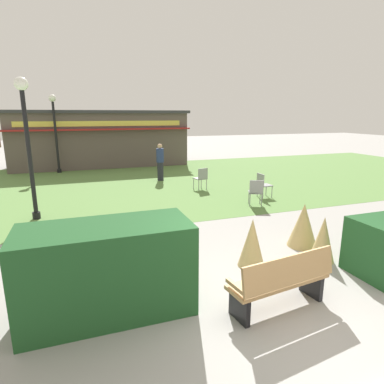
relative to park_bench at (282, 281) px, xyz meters
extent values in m
plane|color=#999691|center=(-0.12, -0.14, -0.48)|extent=(80.00, 80.00, 0.00)
cube|color=#5B8442|center=(-0.12, 10.38, -0.48)|extent=(36.00, 12.00, 0.01)
cube|color=tan|center=(-0.01, 0.07, -0.03)|extent=(1.75, 0.70, 0.06)
cube|color=tan|center=(0.02, -0.15, 0.25)|extent=(1.70, 0.35, 0.44)
cube|color=black|center=(-0.73, -0.03, -0.26)|extent=(0.14, 0.45, 0.45)
cube|color=black|center=(0.71, 0.17, -0.26)|extent=(0.14, 0.45, 0.45)
cube|color=tan|center=(-0.81, -0.04, 0.09)|extent=(0.12, 0.44, 0.06)
cube|color=tan|center=(0.79, 0.18, 0.09)|extent=(0.12, 0.44, 0.06)
cube|color=#1E4C23|center=(-2.51, 0.83, 0.22)|extent=(2.51, 1.10, 1.40)
cone|color=tan|center=(1.94, 1.98, 0.02)|extent=(0.67, 0.67, 1.01)
cone|color=tan|center=(0.32, 1.47, 0.01)|extent=(0.54, 0.54, 0.99)
cone|color=tan|center=(1.82, 1.19, -0.01)|extent=(0.51, 0.51, 0.95)
cylinder|color=black|center=(-4.09, 6.23, -0.38)|extent=(0.22, 0.22, 0.20)
cylinder|color=black|center=(-4.09, 6.23, 1.32)|extent=(0.12, 0.12, 3.61)
sphere|color=white|center=(-4.09, 6.23, 3.29)|extent=(0.36, 0.36, 0.36)
cylinder|color=black|center=(-3.80, 14.30, -0.38)|extent=(0.22, 0.22, 0.20)
cylinder|color=black|center=(-3.80, 14.30, 1.32)|extent=(0.12, 0.12, 3.61)
sphere|color=white|center=(-3.80, 14.30, 3.29)|extent=(0.36, 0.36, 0.36)
cube|color=#594C47|center=(-1.44, 16.48, 1.04)|extent=(9.70, 3.63, 3.04)
cube|color=#333338|center=(-1.44, 16.48, 2.64)|extent=(10.00, 3.93, 0.16)
cube|color=maroon|center=(-1.44, 14.49, 1.71)|extent=(9.80, 0.36, 0.08)
cube|color=#D8CC4C|center=(-1.44, 14.65, 2.02)|extent=(8.73, 0.04, 0.28)
cube|color=gray|center=(3.57, 6.22, -0.03)|extent=(0.45, 0.45, 0.04)
cube|color=gray|center=(3.37, 6.22, 0.19)|extent=(0.05, 0.44, 0.44)
cylinder|color=gray|center=(3.76, 6.03, -0.26)|extent=(0.03, 0.03, 0.45)
cylinder|color=gray|center=(3.76, 6.41, -0.26)|extent=(0.03, 0.03, 0.45)
cylinder|color=gray|center=(3.38, 6.03, -0.26)|extent=(0.03, 0.03, 0.45)
cylinder|color=gray|center=(3.38, 6.41, -0.26)|extent=(0.03, 0.03, 0.45)
cube|color=gray|center=(1.79, 8.22, -0.03)|extent=(0.53, 0.53, 0.04)
cube|color=gray|center=(1.84, 8.02, 0.19)|extent=(0.44, 0.14, 0.44)
cylinder|color=gray|center=(1.93, 8.44, -0.26)|extent=(0.03, 0.03, 0.45)
cylinder|color=gray|center=(1.56, 8.36, -0.26)|extent=(0.03, 0.03, 0.45)
cylinder|color=gray|center=(2.02, 8.08, -0.26)|extent=(0.03, 0.03, 0.45)
cylinder|color=gray|center=(1.65, 7.99, -0.26)|extent=(0.03, 0.03, 0.45)
cube|color=gray|center=(2.68, 5.38, -0.03)|extent=(0.58, 0.58, 0.04)
cube|color=gray|center=(2.60, 5.20, 0.19)|extent=(0.42, 0.21, 0.44)
cylinder|color=gray|center=(2.94, 5.48, -0.26)|extent=(0.03, 0.03, 0.45)
cylinder|color=gray|center=(2.59, 5.63, -0.26)|extent=(0.03, 0.03, 0.45)
cylinder|color=gray|center=(2.78, 5.13, -0.26)|extent=(0.03, 0.03, 0.45)
cylinder|color=gray|center=(2.43, 5.28, -0.26)|extent=(0.03, 0.03, 0.45)
cylinder|color=#23232D|center=(0.72, 10.55, -0.06)|extent=(0.28, 0.28, 0.85)
cylinder|color=navy|center=(0.72, 10.55, 0.68)|extent=(0.34, 0.34, 0.62)
sphere|color=tan|center=(0.72, 10.55, 1.10)|extent=(0.22, 0.22, 0.22)
cube|color=#B7BABF|center=(-2.83, 23.20, 0.07)|extent=(4.26, 1.93, 0.60)
cube|color=black|center=(-2.98, 23.20, 0.50)|extent=(2.36, 1.66, 0.44)
cylinder|color=black|center=(-1.50, 24.08, -0.16)|extent=(0.65, 0.24, 0.64)
cylinder|color=black|center=(-1.56, 22.24, -0.16)|extent=(0.65, 0.24, 0.64)
cylinder|color=black|center=(-4.10, 24.16, -0.16)|extent=(0.65, 0.24, 0.64)
cylinder|color=black|center=(-4.16, 22.32, -0.16)|extent=(0.65, 0.24, 0.64)
camera|label=1|loc=(-2.80, -3.78, 2.49)|focal=30.20mm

